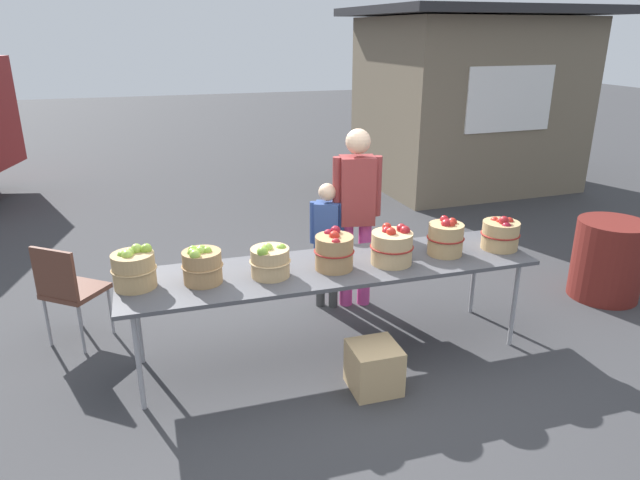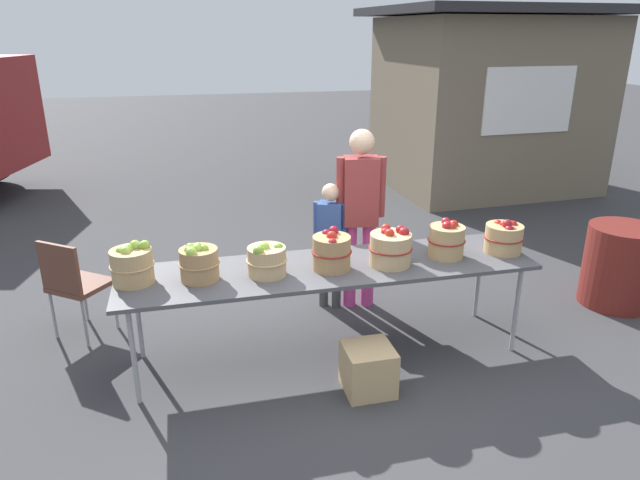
% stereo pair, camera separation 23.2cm
% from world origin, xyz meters
% --- Properties ---
extents(ground_plane, '(40.00, 40.00, 0.00)m').
position_xyz_m(ground_plane, '(0.00, 0.00, 0.00)').
color(ground_plane, '#38383A').
extents(market_table, '(3.10, 0.76, 0.75)m').
position_xyz_m(market_table, '(0.00, 0.00, 0.72)').
color(market_table, '#4C4C51').
rests_on(market_table, ground).
extents(apple_basket_green_0, '(0.31, 0.31, 0.30)m').
position_xyz_m(apple_basket_green_0, '(-1.40, 0.04, 0.89)').
color(apple_basket_green_0, tan).
rests_on(apple_basket_green_0, market_table).
extents(apple_basket_green_1, '(0.29, 0.29, 0.28)m').
position_xyz_m(apple_basket_green_1, '(-0.95, -0.02, 0.88)').
color(apple_basket_green_1, '#A87F51').
rests_on(apple_basket_green_1, market_table).
extents(apple_basket_green_2, '(0.30, 0.30, 0.26)m').
position_xyz_m(apple_basket_green_2, '(-0.48, -0.05, 0.87)').
color(apple_basket_green_2, tan).
rests_on(apple_basket_green_2, market_table).
extents(apple_basket_red_0, '(0.30, 0.30, 0.30)m').
position_xyz_m(apple_basket_red_0, '(0.00, -0.05, 0.89)').
color(apple_basket_red_0, '#A87F51').
rests_on(apple_basket_red_0, market_table).
extents(apple_basket_red_1, '(0.33, 0.33, 0.30)m').
position_xyz_m(apple_basket_red_1, '(0.45, -0.08, 0.88)').
color(apple_basket_red_1, tan).
rests_on(apple_basket_red_1, market_table).
extents(apple_basket_red_2, '(0.29, 0.29, 0.29)m').
position_xyz_m(apple_basket_red_2, '(0.93, -0.03, 0.89)').
color(apple_basket_red_2, tan).
rests_on(apple_basket_red_2, market_table).
extents(apple_basket_red_3, '(0.31, 0.31, 0.28)m').
position_xyz_m(apple_basket_red_3, '(1.41, -0.05, 0.87)').
color(apple_basket_red_3, tan).
rests_on(apple_basket_red_3, market_table).
extents(vendor_adult, '(0.43, 0.27, 1.63)m').
position_xyz_m(vendor_adult, '(0.48, 0.77, 0.96)').
color(vendor_adult, '#CC3F8C').
rests_on(vendor_adult, ground).
extents(child_customer, '(0.28, 0.23, 1.17)m').
position_xyz_m(child_customer, '(0.22, 0.80, 0.69)').
color(child_customer, '#3F3F3F').
rests_on(child_customer, ground).
extents(food_kiosk, '(3.62, 3.05, 2.74)m').
position_xyz_m(food_kiosk, '(3.75, 4.51, 1.38)').
color(food_kiosk, '#726651').
rests_on(food_kiosk, ground).
extents(folding_chair, '(0.56, 0.56, 0.86)m').
position_xyz_m(folding_chair, '(-1.94, 0.75, 0.51)').
color(folding_chair, brown).
rests_on(folding_chair, ground).
extents(trash_barrel, '(0.63, 0.63, 0.75)m').
position_xyz_m(trash_barrel, '(2.82, 0.23, 0.38)').
color(trash_barrel, maroon).
rests_on(trash_barrel, ground).
extents(produce_crate, '(0.34, 0.34, 0.34)m').
position_xyz_m(produce_crate, '(0.14, -0.54, 0.17)').
color(produce_crate, tan).
rests_on(produce_crate, ground).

